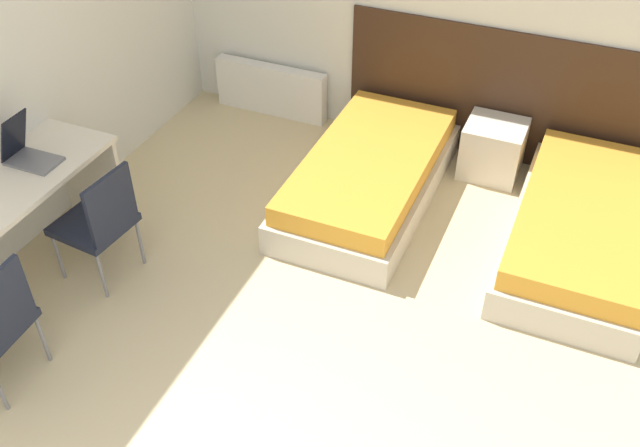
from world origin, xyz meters
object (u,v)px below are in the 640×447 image
Objects in this scene: bed_near_window at (369,177)px; bed_near_door at (582,229)px; chair_near_laptop at (99,220)px; nightstand at (493,149)px; laptop at (27,152)px.

bed_near_door is (1.58, 0.00, 0.00)m from bed_near_window.
chair_near_laptop is at bearing -152.53° from bed_near_door.
nightstand is at bearing 42.14° from bed_near_window.
chair_near_laptop is at bearing -131.10° from bed_near_window.
nightstand is at bearing 38.97° from laptop.
chair_near_laptop is (-1.31, -1.50, 0.28)m from bed_near_window.
bed_near_window is 2.18× the size of chair_near_laptop.
bed_near_window is 2.41m from laptop.
laptop is (-2.60, -2.17, 0.61)m from nightstand.
bed_near_window is 2.01m from chair_near_laptop.
chair_near_laptop reaches higher than nightstand.
laptop is at bearing -141.16° from bed_near_window.
bed_near_door is 2.18× the size of chair_near_laptop.
bed_near_window is 5.49× the size of laptop.
laptop is (-1.81, -1.46, 0.64)m from bed_near_window.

